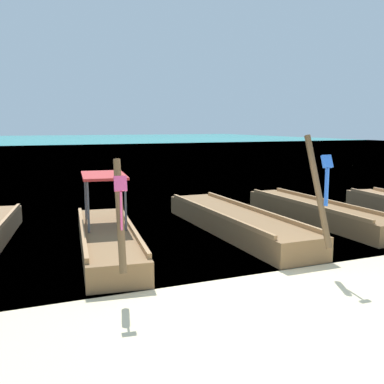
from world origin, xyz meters
name	(u,v)px	position (x,y,z in m)	size (l,w,h in m)	color
ground	(272,303)	(0.00, 0.00, 0.00)	(120.00, 120.00, 0.00)	beige
sea_water	(35,145)	(0.00, 61.31, 0.00)	(120.00, 120.00, 0.00)	teal
longtail_boat_pink_ribbon	(108,238)	(-1.78, 3.97, 0.31)	(1.80, 5.74, 2.27)	brown
longtail_boat_blue_ribbon	(235,222)	(1.69, 4.43, 0.28)	(1.28, 6.95, 2.63)	brown
longtail_boat_green_ribbon	(316,212)	(4.51, 4.65, 0.28)	(1.02, 6.50, 2.45)	brown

